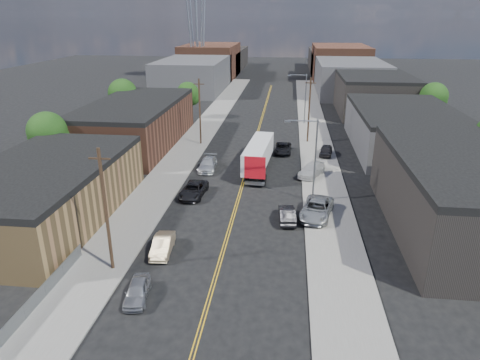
% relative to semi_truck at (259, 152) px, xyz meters
% --- Properties ---
extents(ground, '(260.00, 260.00, 0.00)m').
position_rel_semi_truck_xyz_m(ground, '(-1.50, 24.66, -2.13)').
color(ground, black).
rests_on(ground, ground).
extents(centerline, '(0.32, 120.00, 0.01)m').
position_rel_semi_truck_xyz_m(centerline, '(-1.50, 9.66, -2.13)').
color(centerline, gold).
rests_on(centerline, ground).
extents(sidewalk_left, '(5.00, 140.00, 0.15)m').
position_rel_semi_truck_xyz_m(sidewalk_left, '(-11.00, 9.66, -2.06)').
color(sidewalk_left, slate).
rests_on(sidewalk_left, ground).
extents(sidewalk_right, '(5.00, 140.00, 0.15)m').
position_rel_semi_truck_xyz_m(sidewalk_right, '(8.00, 9.66, -2.06)').
color(sidewalk_right, slate).
rests_on(sidewalk_right, ground).
extents(warehouse_tan, '(12.00, 22.00, 5.60)m').
position_rel_semi_truck_xyz_m(warehouse_tan, '(-19.50, -17.34, 0.67)').
color(warehouse_tan, olive).
rests_on(warehouse_tan, ground).
extents(warehouse_brown, '(12.00, 26.00, 6.60)m').
position_rel_semi_truck_xyz_m(warehouse_brown, '(-19.50, 8.66, 1.17)').
color(warehouse_brown, '#512E20').
rests_on(warehouse_brown, ground).
extents(industrial_right_a, '(14.00, 22.00, 7.10)m').
position_rel_semi_truck_xyz_m(industrial_right_a, '(20.49, -15.34, 1.42)').
color(industrial_right_a, black).
rests_on(industrial_right_a, ground).
extents(industrial_right_b, '(14.00, 24.00, 6.10)m').
position_rel_semi_truck_xyz_m(industrial_right_b, '(20.50, 10.66, 0.92)').
color(industrial_right_b, '#3E3E41').
rests_on(industrial_right_b, ground).
extents(industrial_right_c, '(14.00, 22.00, 7.60)m').
position_rel_semi_truck_xyz_m(industrial_right_c, '(20.50, 36.66, 1.67)').
color(industrial_right_c, black).
rests_on(industrial_right_c, ground).
extents(skyline_left_a, '(16.00, 30.00, 8.00)m').
position_rel_semi_truck_xyz_m(skyline_left_a, '(-21.50, 59.66, 1.87)').
color(skyline_left_a, '#3E3E41').
rests_on(skyline_left_a, ground).
extents(skyline_right_a, '(16.00, 30.00, 8.00)m').
position_rel_semi_truck_xyz_m(skyline_right_a, '(18.50, 59.66, 1.87)').
color(skyline_right_a, '#3E3E41').
rests_on(skyline_right_a, ground).
extents(skyline_left_b, '(16.00, 26.00, 10.00)m').
position_rel_semi_truck_xyz_m(skyline_left_b, '(-21.50, 84.66, 2.87)').
color(skyline_left_b, '#512E20').
rests_on(skyline_left_b, ground).
extents(skyline_right_b, '(16.00, 26.00, 10.00)m').
position_rel_semi_truck_xyz_m(skyline_right_b, '(18.50, 84.66, 2.87)').
color(skyline_right_b, '#512E20').
rests_on(skyline_right_b, ground).
extents(skyline_left_c, '(16.00, 40.00, 7.00)m').
position_rel_semi_truck_xyz_m(skyline_left_c, '(-21.50, 104.66, 1.37)').
color(skyline_left_c, black).
rests_on(skyline_left_c, ground).
extents(skyline_right_c, '(16.00, 40.00, 7.00)m').
position_rel_semi_truck_xyz_m(skyline_right_c, '(18.50, 104.66, 1.37)').
color(skyline_right_c, black).
rests_on(skyline_right_c, ground).
extents(streetlight_near, '(3.39, 0.25, 9.00)m').
position_rel_semi_truck_xyz_m(streetlight_near, '(6.10, -10.34, 3.20)').
color(streetlight_near, gray).
rests_on(streetlight_near, ground).
extents(streetlight_far, '(3.39, 0.25, 9.00)m').
position_rel_semi_truck_xyz_m(streetlight_far, '(6.10, 24.66, 3.20)').
color(streetlight_far, gray).
rests_on(streetlight_far, ground).
extents(utility_pole_left_near, '(1.60, 0.26, 10.00)m').
position_rel_semi_truck_xyz_m(utility_pole_left_near, '(-9.70, -25.34, 3.01)').
color(utility_pole_left_near, black).
rests_on(utility_pole_left_near, ground).
extents(utility_pole_left_far, '(1.60, 0.26, 10.00)m').
position_rel_semi_truck_xyz_m(utility_pole_left_far, '(-9.70, 9.66, 3.01)').
color(utility_pole_left_far, black).
rests_on(utility_pole_left_far, ground).
extents(utility_pole_right, '(1.60, 0.26, 10.00)m').
position_rel_semi_truck_xyz_m(utility_pole_right, '(6.70, 12.66, 3.01)').
color(utility_pole_right, black).
rests_on(utility_pole_right, ground).
extents(chainlink_fence, '(0.05, 16.00, 1.22)m').
position_rel_semi_truck_xyz_m(chainlink_fence, '(-13.00, -31.84, -1.47)').
color(chainlink_fence, slate).
rests_on(chainlink_fence, ground).
extents(tree_left_near, '(4.85, 4.76, 7.91)m').
position_rel_semi_truck_xyz_m(tree_left_near, '(-25.44, -5.34, 3.05)').
color(tree_left_near, black).
rests_on(tree_left_near, ground).
extents(tree_left_mid, '(5.10, 5.04, 8.37)m').
position_rel_semi_truck_xyz_m(tree_left_mid, '(-25.44, 19.66, 3.35)').
color(tree_left_mid, black).
rests_on(tree_left_mid, ground).
extents(tree_left_far, '(4.35, 4.20, 6.97)m').
position_rel_semi_truck_xyz_m(tree_left_far, '(-15.44, 26.66, 2.44)').
color(tree_left_far, black).
rests_on(tree_left_far, ground).
extents(tree_right_far, '(4.85, 4.76, 7.91)m').
position_rel_semi_truck_xyz_m(tree_right_far, '(28.56, 24.66, 3.05)').
color(tree_right_far, black).
rests_on(tree_right_far, ground).
extents(semi_truck, '(3.34, 14.48, 3.74)m').
position_rel_semi_truck_xyz_m(semi_truck, '(0.00, 0.00, 0.00)').
color(semi_truck, silver).
rests_on(semi_truck, ground).
extents(car_left_a, '(2.05, 4.01, 1.31)m').
position_rel_semi_truck_xyz_m(car_left_a, '(-6.50, -28.73, -1.48)').
color(car_left_a, '#9EA0A3').
rests_on(car_left_a, ground).
extents(car_left_b, '(1.79, 4.31, 1.39)m').
position_rel_semi_truck_xyz_m(car_left_b, '(-6.50, -22.40, -1.44)').
color(car_left_b, '#9B8665').
rests_on(car_left_b, ground).
extents(car_left_c, '(2.73, 5.34, 1.44)m').
position_rel_semi_truck_xyz_m(car_left_c, '(-6.50, -10.29, -1.41)').
color(car_left_c, black).
rests_on(car_left_c, ground).
extents(car_left_d, '(2.23, 5.19, 1.49)m').
position_rel_semi_truck_xyz_m(car_left_d, '(-6.50, -1.62, -1.38)').
color(car_left_d, '#B5B7BA').
rests_on(car_left_d, ground).
extents(car_right_oncoming, '(1.83, 4.36, 1.40)m').
position_rel_semi_truck_xyz_m(car_right_oncoming, '(3.81, -15.27, -1.43)').
color(car_right_oncoming, black).
rests_on(car_right_oncoming, ground).
extents(car_right_lot_a, '(4.00, 6.41, 1.65)m').
position_rel_semi_truck_xyz_m(car_right_lot_a, '(6.70, -14.24, -1.15)').
color(car_right_lot_a, '#A9ACAE').
rests_on(car_right_lot_a, sidewalk_right).
extents(car_right_lot_b, '(3.95, 5.43, 1.46)m').
position_rel_semi_truck_xyz_m(car_right_lot_b, '(6.71, -2.62, -1.25)').
color(car_right_lot_b, '#ADADAD').
rests_on(car_right_lot_b, sidewalk_right).
extents(car_right_lot_c, '(2.25, 4.28, 1.39)m').
position_rel_semi_truck_xyz_m(car_right_lot_c, '(9.03, 5.76, -1.29)').
color(car_right_lot_c, black).
rests_on(car_right_lot_c, sidewalk_right).
extents(car_ahead_truck, '(2.40, 4.99, 1.37)m').
position_rel_semi_truck_xyz_m(car_ahead_truck, '(3.00, 6.66, -1.44)').
color(car_ahead_truck, black).
rests_on(car_ahead_truck, ground).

